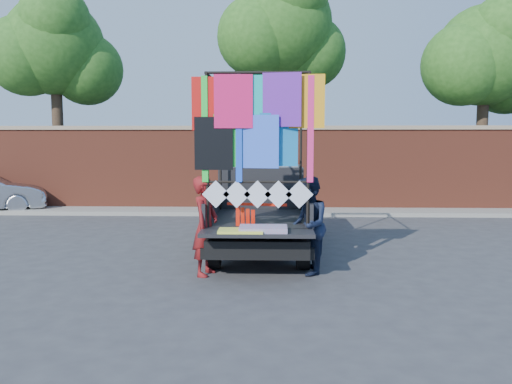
{
  "coord_description": "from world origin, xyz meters",
  "views": [
    {
      "loc": [
        0.66,
        -8.38,
        2.19
      ],
      "look_at": [
        0.4,
        -0.23,
        1.33
      ],
      "focal_mm": 35.0,
      "sensor_mm": 36.0,
      "label": 1
    }
  ],
  "objects": [
    {
      "name": "brick_wall",
      "position": [
        0.0,
        7.0,
        1.33
      ],
      "size": [
        30.0,
        0.45,
        2.61
      ],
      "color": "brown",
      "rests_on": "ground"
    },
    {
      "name": "tree_left",
      "position": [
        -6.48,
        8.12,
        5.12
      ],
      "size": [
        4.2,
        3.3,
        7.05
      ],
      "color": "#38281C",
      "rests_on": "ground"
    },
    {
      "name": "man",
      "position": [
        1.25,
        -0.36,
        0.8
      ],
      "size": [
        0.61,
        0.78,
        1.6
      ],
      "primitive_type": "imported",
      "rotation": [
        0.0,
        0.0,
        -1.57
      ],
      "color": "#151D35",
      "rests_on": "ground"
    },
    {
      "name": "pickup_truck",
      "position": [
        0.44,
        1.93,
        0.82
      ],
      "size": [
        2.05,
        5.14,
        3.24
      ],
      "color": "black",
      "rests_on": "ground"
    },
    {
      "name": "tree_right",
      "position": [
        7.52,
        8.12,
        4.75
      ],
      "size": [
        4.2,
        3.3,
        6.62
      ],
      "color": "#38281C",
      "rests_on": "ground"
    },
    {
      "name": "streamer_bundle",
      "position": [
        0.32,
        -0.43,
        0.95
      ],
      "size": [
        0.97,
        0.19,
        0.67
      ],
      "color": "red",
      "rests_on": "ground"
    },
    {
      "name": "curb",
      "position": [
        0.0,
        6.3,
        0.06
      ],
      "size": [
        30.0,
        1.2,
        0.12
      ],
      "primitive_type": "cube",
      "color": "gray",
      "rests_on": "ground"
    },
    {
      "name": "ground",
      "position": [
        0.0,
        0.0,
        0.0
      ],
      "size": [
        90.0,
        90.0,
        0.0
      ],
      "primitive_type": "plane",
      "color": "#38383A",
      "rests_on": "ground"
    },
    {
      "name": "tree_mid",
      "position": [
        1.02,
        8.12,
        5.7
      ],
      "size": [
        4.2,
        3.3,
        7.73
      ],
      "color": "#38281C",
      "rests_on": "ground"
    },
    {
      "name": "woman",
      "position": [
        -0.4,
        -0.48,
        0.8
      ],
      "size": [
        0.51,
        0.66,
        1.61
      ],
      "primitive_type": "imported",
      "rotation": [
        0.0,
        0.0,
        1.33
      ],
      "color": "maroon",
      "rests_on": "ground"
    }
  ]
}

